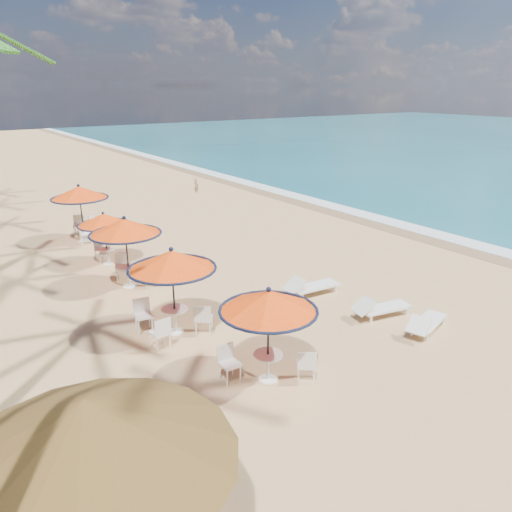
{
  "coord_description": "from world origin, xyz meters",
  "views": [
    {
      "loc": [
        -10.72,
        -8.35,
        6.7
      ],
      "look_at": [
        -1.52,
        4.8,
        1.2
      ],
      "focal_mm": 35.0,
      "sensor_mm": 36.0,
      "label": 1
    }
  ],
  "objects_px": {
    "station_1": "(171,271)",
    "station_3": "(103,224)",
    "station_2": "(126,233)",
    "station_4": "(80,199)",
    "lounger_mid": "(380,307)",
    "palapa": "(87,431)",
    "lounger_near": "(426,323)",
    "station_0": "(268,310)",
    "lounger_far": "(310,286)"
  },
  "relations": [
    {
      "from": "lounger_near",
      "to": "lounger_mid",
      "type": "xyz_separation_m",
      "value": [
        -0.32,
        1.44,
        0.01
      ]
    },
    {
      "from": "lounger_near",
      "to": "lounger_mid",
      "type": "relative_size",
      "value": 0.97
    },
    {
      "from": "station_0",
      "to": "palapa",
      "type": "distance_m",
      "value": 5.67
    },
    {
      "from": "lounger_near",
      "to": "station_3",
      "type": "bearing_deg",
      "value": 99.88
    },
    {
      "from": "station_4",
      "to": "lounger_mid",
      "type": "bearing_deg",
      "value": -69.52
    },
    {
      "from": "station_0",
      "to": "palapa",
      "type": "xyz_separation_m",
      "value": [
        -4.91,
        -2.75,
        0.68
      ]
    },
    {
      "from": "station_2",
      "to": "station_3",
      "type": "distance_m",
      "value": 2.84
    },
    {
      "from": "lounger_near",
      "to": "lounger_mid",
      "type": "height_order",
      "value": "lounger_mid"
    },
    {
      "from": "station_4",
      "to": "palapa",
      "type": "xyz_separation_m",
      "value": [
        -4.82,
        -16.72,
        0.61
      ]
    },
    {
      "from": "lounger_near",
      "to": "lounger_far",
      "type": "distance_m",
      "value": 4.04
    },
    {
      "from": "station_0",
      "to": "lounger_mid",
      "type": "height_order",
      "value": "station_0"
    },
    {
      "from": "station_2",
      "to": "palapa",
      "type": "xyz_separation_m",
      "value": [
        -4.44,
        -10.27,
        0.56
      ]
    },
    {
      "from": "station_1",
      "to": "station_3",
      "type": "xyz_separation_m",
      "value": [
        0.43,
        6.88,
        -0.26
      ]
    },
    {
      "from": "lounger_near",
      "to": "lounger_mid",
      "type": "bearing_deg",
      "value": 85.69
    },
    {
      "from": "station_1",
      "to": "station_2",
      "type": "distance_m",
      "value": 4.08
    },
    {
      "from": "station_4",
      "to": "station_1",
      "type": "bearing_deg",
      "value": -93.63
    },
    {
      "from": "lounger_far",
      "to": "lounger_near",
      "type": "bearing_deg",
      "value": -71.52
    },
    {
      "from": "station_0",
      "to": "station_4",
      "type": "relative_size",
      "value": 0.92
    },
    {
      "from": "station_2",
      "to": "station_1",
      "type": "bearing_deg",
      "value": -94.16
    },
    {
      "from": "lounger_mid",
      "to": "lounger_far",
      "type": "relative_size",
      "value": 0.97
    },
    {
      "from": "station_4",
      "to": "lounger_far",
      "type": "xyz_separation_m",
      "value": [
        4.28,
        -10.67,
        -1.57
      ]
    },
    {
      "from": "station_1",
      "to": "lounger_near",
      "type": "xyz_separation_m",
      "value": [
        5.89,
        -4.07,
        -1.57
      ]
    },
    {
      "from": "station_1",
      "to": "lounger_mid",
      "type": "xyz_separation_m",
      "value": [
        5.58,
        -2.63,
        -1.56
      ]
    },
    {
      "from": "station_3",
      "to": "lounger_near",
      "type": "relative_size",
      "value": 1.11
    },
    {
      "from": "station_4",
      "to": "lounger_near",
      "type": "bearing_deg",
      "value": -70.3
    },
    {
      "from": "station_1",
      "to": "lounger_near",
      "type": "height_order",
      "value": "station_1"
    },
    {
      "from": "station_1",
      "to": "lounger_mid",
      "type": "bearing_deg",
      "value": -25.23
    },
    {
      "from": "station_2",
      "to": "lounger_near",
      "type": "relative_size",
      "value": 1.34
    },
    {
      "from": "station_0",
      "to": "station_2",
      "type": "distance_m",
      "value": 7.53
    },
    {
      "from": "station_0",
      "to": "station_4",
      "type": "height_order",
      "value": "station_4"
    },
    {
      "from": "station_4",
      "to": "lounger_near",
      "type": "distance_m",
      "value": 15.58
    },
    {
      "from": "station_3",
      "to": "station_4",
      "type": "relative_size",
      "value": 0.81
    },
    {
      "from": "station_3",
      "to": "lounger_far",
      "type": "bearing_deg",
      "value": -57.3
    },
    {
      "from": "palapa",
      "to": "station_0",
      "type": "bearing_deg",
      "value": 29.29
    },
    {
      "from": "lounger_far",
      "to": "palapa",
      "type": "distance_m",
      "value": 11.14
    },
    {
      "from": "station_0",
      "to": "station_4",
      "type": "bearing_deg",
      "value": 90.39
    },
    {
      "from": "palapa",
      "to": "lounger_far",
      "type": "bearing_deg",
      "value": 33.67
    },
    {
      "from": "station_0",
      "to": "lounger_near",
      "type": "relative_size",
      "value": 1.26
    },
    {
      "from": "station_1",
      "to": "palapa",
      "type": "distance_m",
      "value": 7.49
    },
    {
      "from": "station_1",
      "to": "station_3",
      "type": "distance_m",
      "value": 6.9
    },
    {
      "from": "station_3",
      "to": "station_4",
      "type": "height_order",
      "value": "station_4"
    },
    {
      "from": "station_1",
      "to": "station_3",
      "type": "bearing_deg",
      "value": 86.41
    },
    {
      "from": "station_2",
      "to": "palapa",
      "type": "bearing_deg",
      "value": -113.39
    },
    {
      "from": "station_0",
      "to": "station_3",
      "type": "bearing_deg",
      "value": 91.83
    },
    {
      "from": "station_1",
      "to": "station_2",
      "type": "bearing_deg",
      "value": 85.84
    },
    {
      "from": "lounger_near",
      "to": "lounger_mid",
      "type": "distance_m",
      "value": 1.48
    },
    {
      "from": "station_1",
      "to": "palapa",
      "type": "height_order",
      "value": "palapa"
    },
    {
      "from": "station_2",
      "to": "station_4",
      "type": "distance_m",
      "value": 6.46
    },
    {
      "from": "station_0",
      "to": "palapa",
      "type": "relative_size",
      "value": 0.61
    },
    {
      "from": "station_2",
      "to": "lounger_near",
      "type": "xyz_separation_m",
      "value": [
        5.6,
        -8.14,
        -1.65
      ]
    }
  ]
}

